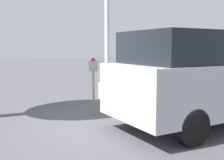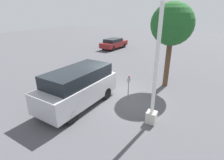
% 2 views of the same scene
% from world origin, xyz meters
% --- Properties ---
extents(ground_plane, '(80.00, 80.00, 0.00)m').
position_xyz_m(ground_plane, '(0.00, 0.00, 0.00)').
color(ground_plane, '#4C4C51').
extents(parking_meter_near, '(0.20, 0.12, 1.48)m').
position_xyz_m(parking_meter_near, '(-0.05, 0.66, 1.09)').
color(parking_meter_near, gray).
rests_on(parking_meter_near, ground).
extents(lamp_post, '(0.44, 0.44, 5.17)m').
position_xyz_m(lamp_post, '(1.48, 2.51, 1.63)').
color(lamp_post, beige).
rests_on(lamp_post, ground).
extents(parked_van, '(4.76, 2.19, 2.05)m').
position_xyz_m(parked_van, '(1.80, -1.44, 1.11)').
color(parked_van, '#B2B2B7').
rests_on(parked_van, ground).
extents(car_distant, '(4.56, 2.18, 1.39)m').
position_xyz_m(car_distant, '(-12.76, -7.14, 0.75)').
color(car_distant, maroon).
rests_on(car_distant, ground).
extents(street_tree, '(2.62, 2.62, 5.40)m').
position_xyz_m(street_tree, '(-3.24, 2.05, 4.04)').
color(street_tree, '#513823').
rests_on(street_tree, ground).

